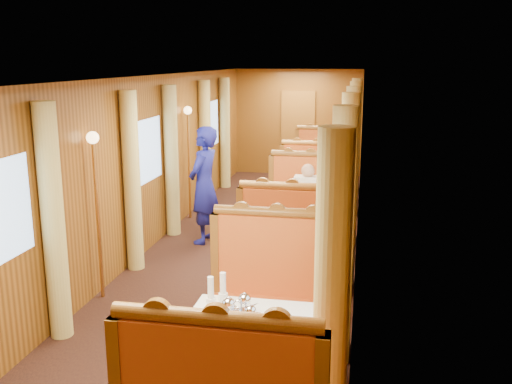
% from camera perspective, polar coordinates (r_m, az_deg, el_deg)
% --- Properties ---
extents(floor, '(3.00, 12.00, 0.01)m').
position_cam_1_polar(floor, '(8.17, -0.73, -6.31)').
color(floor, black).
rests_on(floor, ground).
extents(ceiling, '(3.00, 12.00, 0.01)m').
position_cam_1_polar(ceiling, '(7.71, -0.78, 11.49)').
color(ceiling, silver).
rests_on(ceiling, wall_left).
extents(wall_far, '(3.00, 0.01, 2.50)m').
position_cam_1_polar(wall_far, '(13.72, 4.23, 6.94)').
color(wall_far, brown).
rests_on(wall_far, floor).
extents(wall_left, '(0.01, 12.00, 2.50)m').
position_cam_1_polar(wall_left, '(8.27, -11.00, 2.64)').
color(wall_left, brown).
rests_on(wall_left, floor).
extents(wall_right, '(0.01, 12.00, 2.50)m').
position_cam_1_polar(wall_right, '(7.70, 10.27, 1.90)').
color(wall_right, brown).
rests_on(wall_right, floor).
extents(doorway_far, '(0.80, 0.04, 2.00)m').
position_cam_1_polar(doorway_far, '(13.72, 4.20, 5.89)').
color(doorway_far, '#905B21').
rests_on(doorway_far, floor).
extents(table_near, '(1.05, 0.72, 0.75)m').
position_cam_1_polar(table_near, '(4.75, -0.16, -16.48)').
color(table_near, white).
rests_on(table_near, floor).
extents(banquette_near_aft, '(1.30, 0.55, 1.34)m').
position_cam_1_polar(banquette_near_aft, '(5.62, 1.82, -11.01)').
color(banquette_near_aft, '#B83314').
rests_on(banquette_near_aft, floor).
extents(table_mid, '(1.05, 0.72, 0.75)m').
position_cam_1_polar(table_mid, '(7.95, 4.59, -4.08)').
color(table_mid, white).
rests_on(table_mid, floor).
extents(banquette_mid_fwd, '(1.30, 0.55, 1.34)m').
position_cam_1_polar(banquette_mid_fwd, '(6.98, 3.69, -6.13)').
color(banquette_mid_fwd, '#B83314').
rests_on(banquette_mid_fwd, floor).
extents(banquette_mid_aft, '(1.30, 0.55, 1.34)m').
position_cam_1_polar(banquette_mid_aft, '(8.91, 5.30, -1.88)').
color(banquette_mid_aft, '#B83314').
rests_on(banquette_mid_aft, floor).
extents(table_far, '(1.05, 0.72, 0.75)m').
position_cam_1_polar(table_far, '(11.33, 6.49, 1.10)').
color(table_far, white).
rests_on(table_far, floor).
extents(banquette_far_fwd, '(1.30, 0.55, 1.34)m').
position_cam_1_polar(banquette_far_fwd, '(10.33, 6.08, 0.21)').
color(banquette_far_fwd, '#B83314').
rests_on(banquette_far_fwd, floor).
extents(banquette_far_aft, '(1.30, 0.55, 1.34)m').
position_cam_1_polar(banquette_far_aft, '(12.31, 6.85, 2.28)').
color(banquette_far_aft, '#B83314').
rests_on(banquette_far_aft, floor).
extents(tea_tray, '(0.39, 0.33, 0.01)m').
position_cam_1_polar(tea_tray, '(4.55, -1.43, -12.46)').
color(tea_tray, silver).
rests_on(tea_tray, table_near).
extents(teapot_left, '(0.18, 0.14, 0.14)m').
position_cam_1_polar(teapot_left, '(4.51, -2.76, -11.83)').
color(teapot_left, silver).
rests_on(teapot_left, tea_tray).
extents(teapot_right, '(0.18, 0.16, 0.12)m').
position_cam_1_polar(teapot_right, '(4.43, -0.56, -12.45)').
color(teapot_right, silver).
rests_on(teapot_right, tea_tray).
extents(teapot_back, '(0.18, 0.14, 0.14)m').
position_cam_1_polar(teapot_back, '(4.58, -1.15, -11.41)').
color(teapot_back, silver).
rests_on(teapot_back, tea_tray).
extents(fruit_plate, '(0.20, 0.20, 0.05)m').
position_cam_1_polar(fruit_plate, '(4.42, 2.92, -13.13)').
color(fruit_plate, white).
rests_on(fruit_plate, table_near).
extents(cup_inboard, '(0.08, 0.08, 0.26)m').
position_cam_1_polar(cup_inboard, '(4.71, -4.54, -10.26)').
color(cup_inboard, white).
rests_on(cup_inboard, table_near).
extents(cup_outboard, '(0.08, 0.08, 0.26)m').
position_cam_1_polar(cup_outboard, '(4.79, -3.32, -9.83)').
color(cup_outboard, white).
rests_on(cup_outboard, table_near).
extents(rose_vase_mid, '(0.06, 0.06, 0.36)m').
position_cam_1_polar(rose_vase_mid, '(7.83, 4.72, -0.16)').
color(rose_vase_mid, silver).
rests_on(rose_vase_mid, table_mid).
extents(rose_vase_far, '(0.06, 0.06, 0.36)m').
position_cam_1_polar(rose_vase_far, '(11.25, 6.51, 3.88)').
color(rose_vase_far, silver).
rests_on(rose_vase_far, table_far).
extents(curtain_left_near_b, '(0.22, 0.22, 2.35)m').
position_cam_1_polar(curtain_left_near_b, '(5.85, -19.62, -2.99)').
color(curtain_left_near_b, tan).
rests_on(curtain_left_near_b, floor).
extents(window_right_near, '(0.01, 1.20, 0.90)m').
position_cam_1_polar(window_right_near, '(4.25, 9.64, -4.47)').
color(window_right_near, '#89ADDB').
rests_on(window_right_near, wall_right).
extents(curtain_right_near_a, '(0.22, 0.22, 2.35)m').
position_cam_1_polar(curtain_right_near_a, '(3.63, 7.50, -12.25)').
color(curtain_right_near_a, tan).
rests_on(curtain_right_near_a, floor).
extents(curtain_right_near_b, '(0.22, 0.22, 2.35)m').
position_cam_1_polar(curtain_right_near_b, '(5.08, 8.53, -4.75)').
color(curtain_right_near_b, tan).
rests_on(curtain_right_near_b, floor).
extents(window_left_mid, '(0.01, 1.20, 0.90)m').
position_cam_1_polar(window_left_mid, '(8.23, -10.97, 4.01)').
color(window_left_mid, '#89ADDB').
rests_on(window_left_mid, wall_left).
extents(curtain_left_mid_a, '(0.22, 0.22, 2.35)m').
position_cam_1_polar(curtain_left_mid_a, '(7.53, -12.29, 0.98)').
color(curtain_left_mid_a, tan).
rests_on(curtain_left_mid_a, floor).
extents(curtain_left_mid_b, '(0.22, 0.22, 2.35)m').
position_cam_1_polar(curtain_left_mid_b, '(8.96, -8.45, 3.05)').
color(curtain_left_mid_b, tan).
rests_on(curtain_left_mid_b, floor).
extents(window_right_mid, '(0.01, 1.20, 0.90)m').
position_cam_1_polar(window_right_mid, '(7.66, 10.22, 3.37)').
color(window_right_mid, '#89ADDB').
rests_on(window_right_mid, wall_right).
extents(curtain_right_mid_a, '(0.22, 0.22, 2.35)m').
position_cam_1_polar(curtain_right_mid_a, '(6.95, 9.18, 0.11)').
color(curtain_right_mid_a, tan).
rests_on(curtain_right_mid_a, floor).
extents(curtain_right_mid_b, '(0.22, 0.22, 2.35)m').
position_cam_1_polar(curtain_right_mid_b, '(8.48, 9.49, 2.44)').
color(curtain_right_mid_b, tan).
rests_on(curtain_right_mid_b, floor).
extents(window_left_far, '(0.01, 1.20, 0.90)m').
position_cam_1_polar(window_left_far, '(11.53, -4.59, 6.76)').
color(window_left_far, '#89ADDB').
rests_on(window_left_far, wall_left).
extents(curtain_left_far_a, '(0.22, 0.22, 2.35)m').
position_cam_1_polar(curtain_left_far_a, '(10.79, -5.10, 4.84)').
color(curtain_left_far_a, tan).
rests_on(curtain_left_far_a, floor).
extents(curtain_left_far_b, '(0.22, 0.22, 2.35)m').
position_cam_1_polar(curtain_left_far_b, '(12.28, -3.14, 5.88)').
color(curtain_left_far_b, tan).
rests_on(curtain_left_far_b, floor).
extents(window_right_far, '(0.01, 1.20, 0.90)m').
position_cam_1_polar(window_right_far, '(11.13, 10.44, 6.36)').
color(window_right_far, '#89ADDB').
rests_on(window_right_far, wall_right).
extents(curtain_right_far_a, '(0.22, 0.22, 2.35)m').
position_cam_1_polar(curtain_right_far_a, '(10.39, 9.76, 4.39)').
color(curtain_right_far_a, tan).
rests_on(curtain_right_far_a, floor).
extents(curtain_right_far_b, '(0.22, 0.22, 2.35)m').
position_cam_1_polar(curtain_right_far_b, '(11.94, 9.91, 5.50)').
color(curtain_right_far_b, tan).
rests_on(curtain_right_far_b, floor).
extents(sconce_left_fore, '(0.14, 0.14, 1.95)m').
position_cam_1_polar(sconce_left_fore, '(6.64, -15.76, 1.01)').
color(sconce_left_fore, '#BF8C3F').
rests_on(sconce_left_fore, floor).
extents(sconce_right_fore, '(0.14, 0.14, 1.95)m').
position_cam_1_polar(sconce_right_fore, '(5.96, 9.17, -0.01)').
color(sconce_right_fore, '#BF8C3F').
rests_on(sconce_right_fore, floor).
extents(sconce_left_aft, '(0.14, 0.14, 1.95)m').
position_cam_1_polar(sconce_left_aft, '(9.85, -6.77, 5.24)').
color(sconce_left_aft, '#BF8C3F').
rests_on(sconce_left_aft, floor).
extents(sconce_right_aft, '(0.14, 0.14, 1.95)m').
position_cam_1_polar(sconce_right_aft, '(9.40, 9.81, 4.77)').
color(sconce_right_aft, '#BF8C3F').
rests_on(sconce_right_aft, floor).
extents(steward, '(0.54, 0.71, 1.77)m').
position_cam_1_polar(steward, '(8.56, -5.20, 0.68)').
color(steward, navy).
rests_on(steward, floor).
extents(passenger, '(0.40, 0.44, 0.76)m').
position_cam_1_polar(passenger, '(8.54, 5.15, -0.32)').
color(passenger, beige).
rests_on(passenger, banquette_mid_aft).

